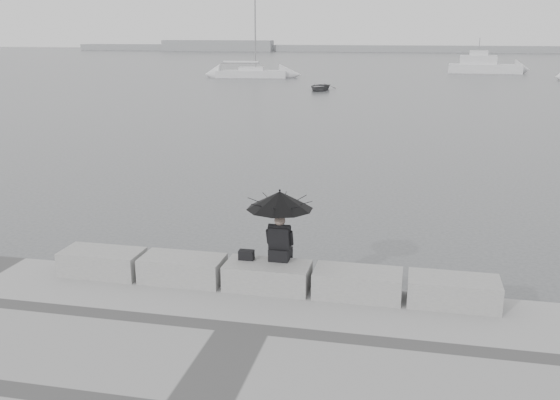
% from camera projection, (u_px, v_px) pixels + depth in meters
% --- Properties ---
extents(ground, '(360.00, 360.00, 0.00)m').
position_uv_depth(ground, '(273.00, 303.00, 12.40)').
color(ground, '#424447').
rests_on(ground, ground).
extents(stone_block_far_left, '(1.60, 0.80, 0.50)m').
position_uv_depth(stone_block_far_left, '(103.00, 262.00, 12.47)').
color(stone_block_far_left, gray).
rests_on(stone_block_far_left, promenade).
extents(stone_block_left, '(1.60, 0.80, 0.50)m').
position_uv_depth(stone_block_left, '(183.00, 269.00, 12.13)').
color(stone_block_left, gray).
rests_on(stone_block_left, promenade).
extents(stone_block_centre, '(1.60, 0.80, 0.50)m').
position_uv_depth(stone_block_centre, '(268.00, 276.00, 11.78)').
color(stone_block_centre, gray).
rests_on(stone_block_centre, promenade).
extents(stone_block_right, '(1.60, 0.80, 0.50)m').
position_uv_depth(stone_block_right, '(358.00, 284.00, 11.43)').
color(stone_block_right, gray).
rests_on(stone_block_right, promenade).
extents(stone_block_far_right, '(1.60, 0.80, 0.50)m').
position_uv_depth(stone_block_far_right, '(453.00, 292.00, 11.08)').
color(stone_block_far_right, gray).
rests_on(stone_block_far_right, promenade).
extents(seated_person, '(1.26, 1.26, 1.39)m').
position_uv_depth(seated_person, '(280.00, 208.00, 11.65)').
color(seated_person, black).
rests_on(seated_person, stone_block_centre).
extents(bag, '(0.29, 0.16, 0.18)m').
position_uv_depth(bag, '(246.00, 255.00, 11.91)').
color(bag, black).
rests_on(bag, stone_block_centre).
extents(distant_landmass, '(180.00, 8.00, 2.80)m').
position_uv_depth(distant_landmass, '(376.00, 48.00, 159.52)').
color(distant_landmass, gray).
rests_on(distant_landmass, ground).
extents(sailboat_left, '(8.32, 3.51, 12.90)m').
position_uv_depth(sailboat_left, '(251.00, 73.00, 72.05)').
color(sailboat_left, silver).
rests_on(sailboat_left, ground).
extents(motor_cruiser, '(9.14, 3.33, 4.50)m').
position_uv_depth(motor_cruiser, '(485.00, 66.00, 79.46)').
color(motor_cruiser, silver).
rests_on(motor_cruiser, ground).
extents(dinghy, '(3.78, 2.07, 0.61)m').
position_uv_depth(dinghy, '(320.00, 87.00, 56.43)').
color(dinghy, slate).
rests_on(dinghy, ground).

